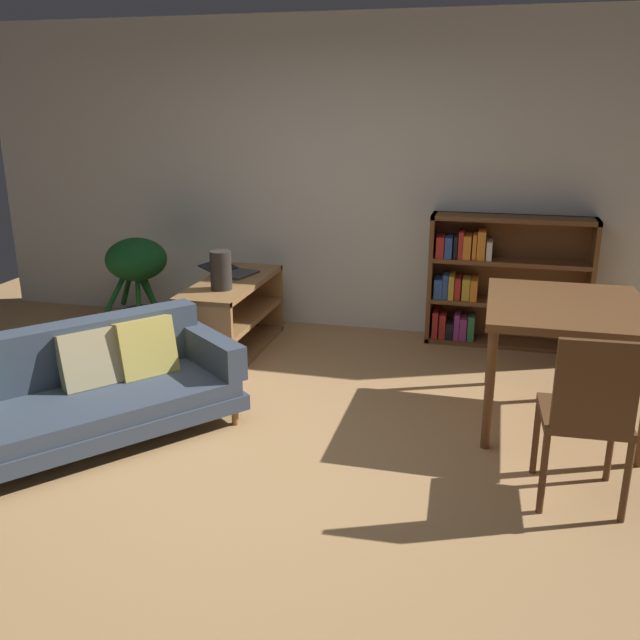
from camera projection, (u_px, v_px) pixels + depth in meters
ground_plane at (235, 463)px, 3.95m from camera, size 8.16×8.16×0.00m
back_wall_panel at (340, 178)px, 6.04m from camera, size 6.80×0.10×2.70m
fabric_couch at (64, 393)px, 4.13m from camera, size 1.89×2.08×0.68m
media_console at (233, 316)px, 5.65m from camera, size 0.48×1.26×0.61m
open_laptop at (231, 271)px, 5.77m from camera, size 0.48×0.40×0.08m
desk_speaker at (221, 270)px, 5.26m from camera, size 0.16×0.16×0.30m
potted_floor_plant at (137, 270)px, 6.07m from camera, size 0.54×0.53×0.85m
dining_table at (565, 316)px, 4.28m from camera, size 0.96×1.11×0.79m
dining_chair_near at (588, 411)px, 3.40m from camera, size 0.44×0.46×0.94m
bookshelf at (496, 281)px, 5.79m from camera, size 1.32×0.30×1.10m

